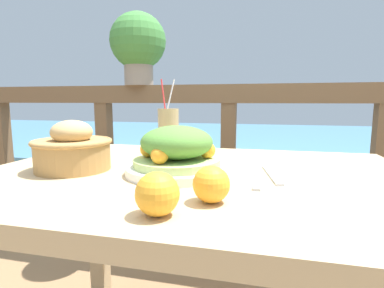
{
  "coord_description": "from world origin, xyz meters",
  "views": [
    {
      "loc": [
        0.17,
        -0.72,
        0.88
      ],
      "look_at": [
        -0.02,
        0.07,
        0.76
      ],
      "focal_mm": 28.0,
      "sensor_mm": 36.0,
      "label": 1
    }
  ],
  "objects_px": {
    "salad_plate": "(177,153)",
    "potted_plant": "(138,44)",
    "drink_glass": "(168,130)",
    "bread_basket": "(73,149)"
  },
  "relations": [
    {
      "from": "salad_plate",
      "to": "potted_plant",
      "type": "xyz_separation_m",
      "value": [
        -0.44,
        0.79,
        0.41
      ]
    },
    {
      "from": "salad_plate",
      "to": "potted_plant",
      "type": "relative_size",
      "value": 0.68
    },
    {
      "from": "salad_plate",
      "to": "drink_glass",
      "type": "height_order",
      "value": "drink_glass"
    },
    {
      "from": "salad_plate",
      "to": "drink_glass",
      "type": "bearing_deg",
      "value": 111.7
    },
    {
      "from": "salad_plate",
      "to": "potted_plant",
      "type": "bearing_deg",
      "value": 118.88
    },
    {
      "from": "salad_plate",
      "to": "drink_glass",
      "type": "distance_m",
      "value": 0.31
    },
    {
      "from": "bread_basket",
      "to": "potted_plant",
      "type": "relative_size",
      "value": 0.54
    },
    {
      "from": "salad_plate",
      "to": "drink_glass",
      "type": "xyz_separation_m",
      "value": [
        -0.11,
        0.29,
        0.03
      ]
    },
    {
      "from": "drink_glass",
      "to": "bread_basket",
      "type": "bearing_deg",
      "value": -116.97
    },
    {
      "from": "drink_glass",
      "to": "potted_plant",
      "type": "relative_size",
      "value": 0.69
    }
  ]
}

